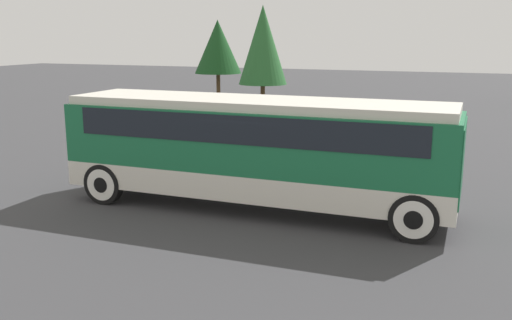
% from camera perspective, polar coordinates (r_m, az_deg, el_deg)
% --- Properties ---
extents(ground_plane, '(120.00, 120.00, 0.00)m').
position_cam_1_polar(ground_plane, '(15.28, 0.00, -4.81)').
color(ground_plane, '#38383A').
extents(tour_bus, '(10.19, 2.55, 2.92)m').
position_cam_1_polar(tour_bus, '(14.82, 0.34, 1.69)').
color(tour_bus, silver).
rests_on(tour_bus, ground_plane).
extents(parked_car_near, '(4.75, 1.89, 1.36)m').
position_cam_1_polar(parked_car_near, '(23.09, -6.08, 2.80)').
color(parked_car_near, black).
rests_on(parked_car_near, ground_plane).
extents(parked_car_mid, '(4.12, 1.90, 1.33)m').
position_cam_1_polar(parked_car_mid, '(23.72, 5.86, 2.99)').
color(parked_car_mid, '#BCBCC1').
rests_on(parked_car_mid, ground_plane).
extents(tree_left, '(3.32, 3.32, 5.54)m').
position_cam_1_polar(tree_left, '(41.24, -3.84, 11.23)').
color(tree_left, brown).
rests_on(tree_left, ground_plane).
extents(tree_center, '(3.01, 3.01, 6.30)m').
position_cam_1_polar(tree_center, '(35.95, 0.69, 11.42)').
color(tree_center, brown).
rests_on(tree_center, ground_plane).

